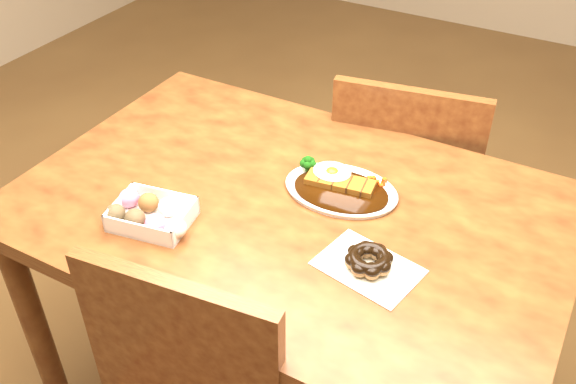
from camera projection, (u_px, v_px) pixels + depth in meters
The scene contains 5 objects.
table at pixel (290, 237), 1.47m from camera, with size 1.20×0.80×0.75m.
chair_far at pixel (405, 188), 1.91m from camera, with size 0.49×0.49×0.87m.
katsu_curry_plate at pixel (340, 186), 1.44m from camera, with size 0.27×0.20×0.05m.
donut_box at pixel (150, 214), 1.35m from camera, with size 0.19×0.15×0.05m.
pon_de_ring at pixel (369, 261), 1.24m from camera, with size 0.22×0.17×0.04m.
Camera 1 is at (0.54, -0.97, 1.62)m, focal length 40.00 mm.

